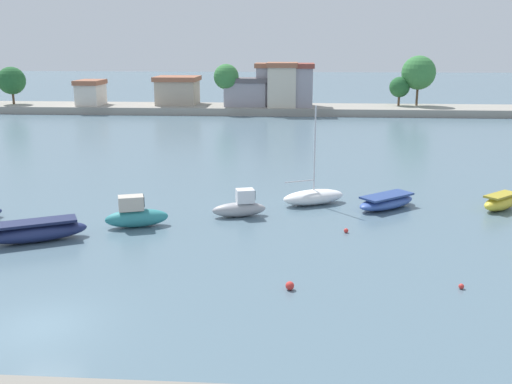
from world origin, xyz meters
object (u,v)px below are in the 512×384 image
Objects in this scene: moored_boat_5 at (387,202)px; mooring_buoy_0 at (290,286)px; moored_boat_2 at (136,215)px; moored_boat_3 at (240,207)px; moored_boat_1 at (36,232)px; moored_boat_4 at (313,197)px; moored_boat_6 at (500,202)px; mooring_buoy_1 at (346,231)px; mooring_buoy_2 at (461,286)px.

moored_boat_5 is 12.11× the size of mooring_buoy_0.
moored_boat_3 is (6.00, 2.57, -0.10)m from moored_boat_2.
moored_boat_4 is (15.50, 8.67, -0.03)m from moored_boat_1.
moored_boat_3 is at bearing 106.46° from mooring_buoy_0.
mooring_buoy_0 is (-13.63, -13.73, -0.32)m from moored_boat_6.
mooring_buoy_1 is at bearing 69.08° from mooring_buoy_0.
moored_boat_5 is 13.03m from mooring_buoy_2.
mooring_buoy_0 is (9.27, -8.50, -0.53)m from moored_boat_2.
mooring_buoy_2 is (16.92, -7.87, -0.60)m from moored_boat_2.
moored_boat_5 reaches higher than mooring_buoy_1.
moored_boat_3 is at bearing 155.76° from moored_boat_5.
moored_boat_4 is 17.22× the size of mooring_buoy_0.
moored_boat_1 is at bearing 167.20° from mooring_buoy_2.
mooring_buoy_2 is at bearing -39.46° from moored_boat_1.
moored_boat_5 is 17.81× the size of mooring_buoy_1.
moored_boat_3 is at bearing 0.30° from moored_boat_1.
moored_boat_4 is 14.97m from mooring_buoy_2.
moored_boat_3 is at bearing 147.25° from moored_boat_6.
moored_boat_4 reaches higher than moored_boat_5.
moored_boat_6 reaches higher than mooring_buoy_0.
moored_boat_1 is 17.76m from moored_boat_4.
mooring_buoy_1 reaches higher than mooring_buoy_2.
moored_boat_6 is (27.72, 8.17, -0.05)m from moored_boat_1.
moored_boat_5 is at bearing 139.53° from moored_boat_6.
moored_boat_2 is 23.49m from moored_boat_6.
moored_boat_2 reaches higher than mooring_buoy_2.
moored_boat_2 is 0.83× the size of moored_boat_5.
moored_boat_3 reaches higher than mooring_buoy_0.
mooring_buoy_1 is 1.08× the size of mooring_buoy_2.
moored_boat_1 is 1.43× the size of moored_boat_2.
moored_boat_1 is 0.83× the size of moored_boat_4.
moored_boat_4 is (10.68, 5.73, -0.20)m from moored_boat_2.
mooring_buoy_0 is at bearing -48.21° from moored_boat_1.
moored_boat_6 is at bearing 65.46° from mooring_buoy_2.
moored_boat_2 is 18.67m from mooring_buoy_2.
moored_boat_2 is 14.75× the size of mooring_buoy_1.
moored_boat_2 is 15.94× the size of mooring_buoy_2.
moored_boat_1 reaches higher than mooring_buoy_0.
moored_boat_2 is 12.58m from mooring_buoy_0.
moored_boat_2 is at bearing -172.74° from moored_boat_3.
moored_boat_3 is 7.03m from mooring_buoy_1.
mooring_buoy_0 is at bearing -89.47° from moored_boat_3.
moored_boat_5 is (15.49, 5.07, -0.28)m from moored_boat_2.
moored_boat_6 is at bearing -37.78° from moored_boat_5.
moored_boat_4 is 27.36× the size of mooring_buoy_2.
moored_boat_2 is 12.12m from moored_boat_4.
moored_boat_1 is 1.19× the size of moored_boat_5.
mooring_buoy_0 is (-1.41, -14.23, -0.34)m from moored_boat_4.
mooring_buoy_2 is (1.43, -12.94, -0.32)m from moored_boat_5.
moored_boat_1 is 1.56× the size of moored_boat_3.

